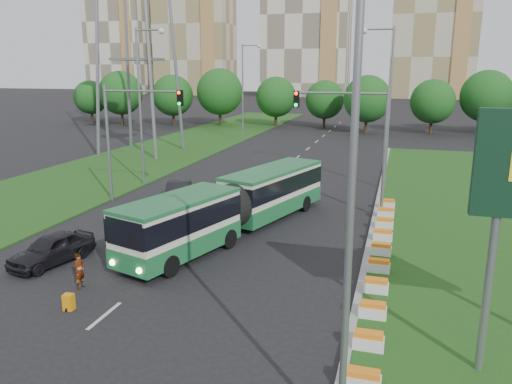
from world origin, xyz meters
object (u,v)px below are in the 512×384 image
(articulated_bus, at_px, (232,205))
(car_left_near, at_px, (52,249))
(car_left_far, at_px, (178,192))
(pedestrian, at_px, (80,271))
(traffic_mast_median, at_px, (359,131))
(shopping_trolley, at_px, (69,302))
(traffic_mast_left, at_px, (128,125))

(articulated_bus, relative_size, car_left_near, 3.80)
(articulated_bus, distance_m, car_left_far, 7.79)
(car_left_near, bearing_deg, pedestrian, -20.55)
(traffic_mast_median, distance_m, car_left_near, 18.40)
(traffic_mast_median, bearing_deg, shopping_trolley, -120.33)
(traffic_mast_left, bearing_deg, pedestrian, -68.98)
(articulated_bus, height_order, car_left_near, articulated_bus)
(car_left_near, distance_m, pedestrian, 3.58)
(traffic_mast_median, relative_size, car_left_near, 1.88)
(car_left_far, distance_m, pedestrian, 14.12)
(pedestrian, bearing_deg, articulated_bus, -22.87)
(traffic_mast_left, height_order, car_left_far, traffic_mast_left)
(traffic_mast_left, xyz_separation_m, car_left_near, (2.09, -11.10, -4.63))
(pedestrian, bearing_deg, car_left_far, 8.37)
(car_left_far, bearing_deg, shopping_trolley, -97.97)
(traffic_mast_median, height_order, car_left_near, traffic_mast_median)
(traffic_mast_left, distance_m, articulated_bus, 10.51)
(pedestrian, bearing_deg, shopping_trolley, -156.90)
(traffic_mast_left, relative_size, articulated_bus, 0.49)
(pedestrian, bearing_deg, traffic_mast_left, 21.39)
(traffic_mast_left, relative_size, car_left_far, 1.85)
(articulated_bus, bearing_deg, traffic_mast_median, 57.36)
(traffic_mast_left, xyz_separation_m, pedestrian, (5.04, -13.13, -4.57))
(car_left_far, distance_m, shopping_trolley, 16.06)
(traffic_mast_median, xyz_separation_m, car_left_near, (-13.07, -12.10, -4.63))
(car_left_near, bearing_deg, car_left_far, 99.09)
(pedestrian, bearing_deg, car_left_near, 56.00)
(traffic_mast_left, bearing_deg, traffic_mast_median, 3.77)
(shopping_trolley, bearing_deg, car_left_far, 95.30)
(articulated_bus, distance_m, pedestrian, 9.62)
(car_left_near, distance_m, shopping_trolley, 5.39)
(traffic_mast_median, relative_size, shopping_trolley, 12.44)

